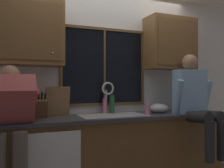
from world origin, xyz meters
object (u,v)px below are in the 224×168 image
person_standing (9,123)px  mixing_bowl (159,108)px  knife_block (41,108)px  soap_dispenser (148,110)px  bottle_green_glass (105,105)px  person_sitting_on_counter (195,99)px  bottle_tall_clear (112,103)px  cutting_board (57,101)px

person_standing → mixing_bowl: size_ratio=5.91×
knife_block → mixing_bowl: size_ratio=1.27×
mixing_bowl → soap_dispenser: bearing=-147.8°
soap_dispenser → bottle_green_glass: size_ratio=0.69×
mixing_bowl → person_standing: bearing=-170.7°
person_sitting_on_counter → knife_block: person_sitting_on_counter is taller
person_sitting_on_counter → mixing_bowl: 0.47m
person_standing → bottle_tall_clear: (1.21, 0.47, 0.11)m
person_sitting_on_counter → cutting_board: 1.71m
person_standing → bottle_green_glass: 1.23m
bottle_green_glass → bottle_tall_clear: bottle_tall_clear is taller
person_standing → mixing_bowl: bearing=9.3°
person_standing → knife_block: (0.32, 0.37, 0.09)m
cutting_board → bottle_tall_clear: (0.69, -0.03, -0.04)m
soap_dispenser → bottle_tall_clear: size_ratio=0.56×
knife_block → bottle_green_glass: knife_block is taller
mixing_bowl → bottle_tall_clear: size_ratio=0.83×
mixing_bowl → soap_dispenser: size_ratio=1.48×
person_standing → person_sitting_on_counter: size_ratio=1.18×
person_standing → bottle_tall_clear: 1.30m
person_sitting_on_counter → bottle_tall_clear: 1.05m
person_standing → bottle_green_glass: bearing=23.9°
cutting_board → bottle_green_glass: size_ratio=1.40×
person_standing → soap_dispenser: (1.54, 0.13, 0.05)m
person_standing → person_sitting_on_counter: (2.16, 0.01, 0.17)m
cutting_board → bottle_green_glass: 0.61m
mixing_bowl → bottle_tall_clear: 0.62m
bottle_green_glass → bottle_tall_clear: bearing=-19.5°
bottle_green_glass → person_standing: bearing=-156.1°
person_sitting_on_counter → bottle_green_glass: (-1.03, 0.49, -0.08)m
cutting_board → knife_block: bearing=-146.7°
person_sitting_on_counter → bottle_green_glass: size_ratio=5.07×
cutting_board → person_sitting_on_counter: bearing=-16.5°
mixing_bowl → soap_dispenser: 0.32m
mixing_bowl → bottle_green_glass: bottle_green_glass is taller
person_sitting_on_counter → cutting_board: person_sitting_on_counter is taller
person_sitting_on_counter → bottle_tall_clear: size_ratio=4.14×
person_sitting_on_counter → mixing_bowl: (-0.35, 0.28, -0.13)m
mixing_bowl → bottle_green_glass: (-0.68, 0.20, 0.05)m
person_standing → knife_block: size_ratio=4.64×
cutting_board → soap_dispenser: (1.01, -0.37, -0.11)m
person_standing → cutting_board: bearing=43.5°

